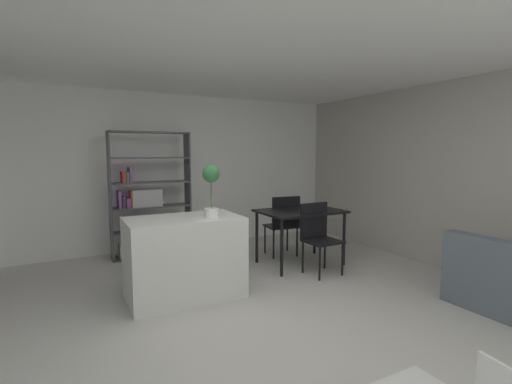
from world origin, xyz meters
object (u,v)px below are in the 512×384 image
at_px(dining_chair_near, 318,232).
at_px(dining_chair_far, 284,221).
at_px(open_bookshelf, 145,199).
at_px(dining_table, 300,216).
at_px(potted_plant_on_island, 211,184).
at_px(kitchen_island, 184,257).

bearing_deg(dining_chair_near, dining_chair_far, 87.92).
distance_m(open_bookshelf, dining_chair_near, 2.69).
xyz_separation_m(open_bookshelf, dining_table, (1.88, -1.46, -0.20)).
relative_size(potted_plant_on_island, dining_chair_far, 0.61).
height_order(potted_plant_on_island, dining_chair_far, potted_plant_on_island).
distance_m(kitchen_island, dining_chair_near, 1.83).
bearing_deg(open_bookshelf, dining_chair_far, -28.93).
height_order(open_bookshelf, dining_table, open_bookshelf).
bearing_deg(dining_table, dining_chair_near, -90.59).
height_order(kitchen_island, dining_chair_far, dining_chair_far).
bearing_deg(dining_chair_near, kitchen_island, 176.72).
bearing_deg(kitchen_island, potted_plant_on_island, -19.86).
distance_m(dining_table, dining_chair_far, 0.45).
height_order(kitchen_island, dining_table, kitchen_island).
xyz_separation_m(kitchen_island, dining_table, (1.83, 0.40, 0.26)).
bearing_deg(dining_table, potted_plant_on_island, -161.81).
distance_m(potted_plant_on_island, dining_table, 1.72).
xyz_separation_m(potted_plant_on_island, open_bookshelf, (-0.34, 1.97, -0.36)).
height_order(potted_plant_on_island, dining_chair_near, potted_plant_on_island).
bearing_deg(dining_chair_far, open_bookshelf, -21.91).
bearing_deg(potted_plant_on_island, kitchen_island, 160.14).
height_order(dining_table, dining_chair_near, dining_chair_near).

